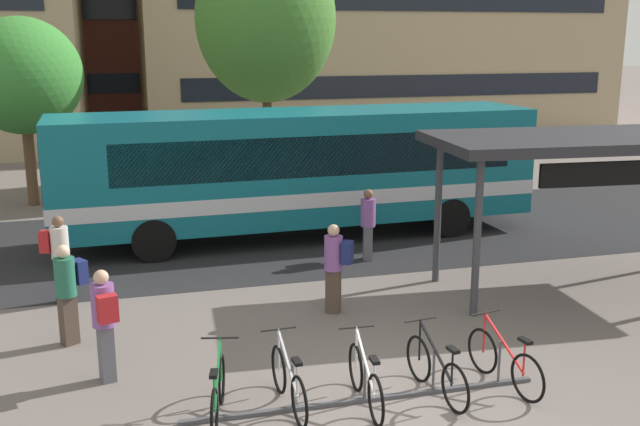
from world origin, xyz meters
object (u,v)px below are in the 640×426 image
object	(u,v)px
parked_bicycle_red_4	(504,362)
parked_bicycle_white_2	(365,381)
city_bus	(295,168)
street_tree_0	(22,76)
commuter_maroon_pack_3	(368,219)
parked_bicycle_black_3	(436,371)
transit_shelter	(603,145)
commuter_red_pack_4	(105,318)
street_tree_1	(266,19)
parked_bicycle_silver_1	(289,383)
commuter_navy_pack_2	(68,287)
parked_bicycle_green_0	(218,394)
commuter_red_pack_0	(59,253)
commuter_navy_pack_1	(335,262)

from	to	relation	value
parked_bicycle_red_4	parked_bicycle_white_2	bearing A→B (deg)	80.86
city_bus	street_tree_0	size ratio (longest dim) A/B	2.16
street_tree_0	commuter_maroon_pack_3	bearing A→B (deg)	-45.37
parked_bicycle_black_3	transit_shelter	world-z (taller)	transit_shelter
parked_bicycle_white_2	commuter_red_pack_4	world-z (taller)	commuter_red_pack_4
commuter_maroon_pack_3	street_tree_0	bearing A→B (deg)	-122.01
parked_bicycle_red_4	street_tree_1	bearing A→B (deg)	-9.62
street_tree_0	parked_bicycle_silver_1	bearing A→B (deg)	-72.28
parked_bicycle_red_4	commuter_navy_pack_2	world-z (taller)	commuter_navy_pack_2
parked_bicycle_red_4	commuter_navy_pack_2	distance (m)	7.06
parked_bicycle_green_0	parked_bicycle_white_2	xyz separation A→B (m)	(2.02, -0.16, 0.00)
commuter_red_pack_0	parked_bicycle_white_2	bearing A→B (deg)	-40.77
commuter_maroon_pack_3	street_tree_0	xyz separation A→B (m)	(-7.95, 8.05, 2.91)
parked_bicycle_green_0	parked_bicycle_black_3	size ratio (longest dim) A/B	0.98
parked_bicycle_silver_1	commuter_navy_pack_2	world-z (taller)	commuter_navy_pack_2
city_bus	commuter_red_pack_4	distance (m)	8.62
parked_bicycle_green_0	commuter_maroon_pack_3	bearing A→B (deg)	-20.87
parked_bicycle_green_0	commuter_maroon_pack_3	world-z (taller)	commuter_maroon_pack_3
parked_bicycle_red_4	parked_bicycle_green_0	bearing A→B (deg)	78.33
parked_bicycle_black_3	commuter_navy_pack_2	distance (m)	6.14
parked_bicycle_green_0	street_tree_0	distance (m)	15.32
commuter_navy_pack_2	parked_bicycle_green_0	bearing A→B (deg)	90.55
commuter_red_pack_4	parked_bicycle_white_2	bearing A→B (deg)	-131.84
commuter_red_pack_4	parked_bicycle_black_3	bearing A→B (deg)	-125.77
city_bus	commuter_navy_pack_1	distance (m)	5.51
parked_bicycle_green_0	transit_shelter	distance (m)	9.11
parked_bicycle_white_2	commuter_navy_pack_2	size ratio (longest dim) A/B	1.00
commuter_navy_pack_2	commuter_maroon_pack_3	size ratio (longest dim) A/B	1.04
city_bus	street_tree_0	bearing A→B (deg)	-40.94
parked_bicycle_silver_1	parked_bicycle_red_4	size ratio (longest dim) A/B	1.01
transit_shelter	commuter_red_pack_4	size ratio (longest dim) A/B	3.98
commuter_navy_pack_2	commuter_navy_pack_1	bearing A→B (deg)	150.79
commuter_red_pack_0	street_tree_0	world-z (taller)	street_tree_0
city_bus	parked_bicycle_silver_1	bearing A→B (deg)	74.29
commuter_red_pack_0	commuter_red_pack_4	bearing A→B (deg)	-65.88
parked_bicycle_silver_1	commuter_maroon_pack_3	bearing A→B (deg)	-30.78
commuter_navy_pack_1	street_tree_1	bearing A→B (deg)	-65.76
parked_bicycle_black_3	street_tree_1	size ratio (longest dim) A/B	0.20
parked_bicycle_green_0	commuter_navy_pack_1	bearing A→B (deg)	-24.76
commuter_red_pack_0	commuter_maroon_pack_3	bearing A→B (deg)	20.52
parked_bicycle_white_2	commuter_red_pack_0	size ratio (longest dim) A/B	1.00
commuter_maroon_pack_3	parked_bicycle_black_3	bearing A→B (deg)	2.67
parked_bicycle_silver_1	transit_shelter	bearing A→B (deg)	-68.33
transit_shelter	commuter_red_pack_0	size ratio (longest dim) A/B	3.99
parked_bicycle_white_2	parked_bicycle_green_0	bearing A→B (deg)	88.74
commuter_red_pack_4	transit_shelter	bearing A→B (deg)	-94.47
parked_bicycle_white_2	commuter_navy_pack_1	xyz separation A→B (m)	(0.63, 3.56, 0.59)
parked_bicycle_silver_1	parked_bicycle_white_2	xyz separation A→B (m)	(1.04, -0.23, 0.00)
transit_shelter	commuter_navy_pack_2	bearing A→B (deg)	-175.30
parked_bicycle_white_2	street_tree_0	distance (m)	16.06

